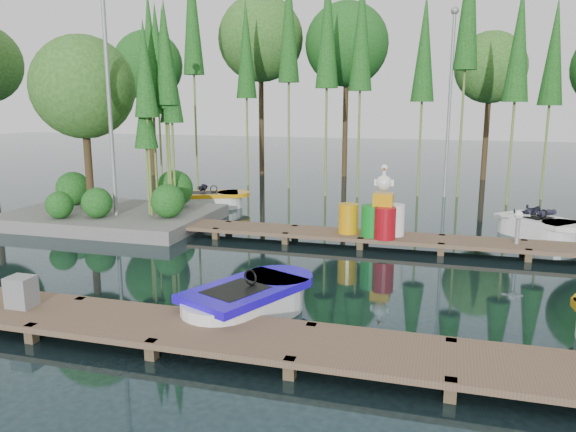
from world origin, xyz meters
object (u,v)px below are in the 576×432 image
(island, at_px, (103,120))
(utility_cabinet, at_px, (21,292))
(drum_cluster, at_px, (384,216))
(yellow_barrel, at_px, (348,218))
(boat_yellow_far, at_px, (211,200))
(boat_blue, at_px, (247,303))

(island, height_order, utility_cabinet, island)
(island, xyz_separation_m, drum_cluster, (8.86, -0.94, -2.33))
(yellow_barrel, height_order, drum_cluster, drum_cluster)
(boat_yellow_far, relative_size, drum_cluster, 1.51)
(utility_cabinet, bearing_deg, boat_blue, 19.55)
(utility_cabinet, xyz_separation_m, yellow_barrel, (4.45, 7.00, 0.13))
(boat_blue, xyz_separation_m, yellow_barrel, (0.80, 5.70, 0.42))
(drum_cluster, bearing_deg, utility_cabinet, -128.26)
(utility_cabinet, distance_m, yellow_barrel, 8.30)
(boat_blue, distance_m, boat_yellow_far, 10.69)
(boat_yellow_far, height_order, utility_cabinet, boat_yellow_far)
(island, bearing_deg, boat_blue, -42.40)
(island, xyz_separation_m, boat_yellow_far, (2.23, 3.03, -2.91))
(utility_cabinet, relative_size, yellow_barrel, 0.68)
(boat_yellow_far, distance_m, drum_cluster, 7.74)
(boat_blue, relative_size, drum_cluster, 1.63)
(utility_cabinet, bearing_deg, boat_yellow_far, 96.42)
(island, xyz_separation_m, utility_cabinet, (3.45, -7.79, -2.61))
(boat_blue, bearing_deg, yellow_barrel, 106.34)
(boat_blue, bearing_deg, drum_cluster, 96.83)
(island, bearing_deg, yellow_barrel, -5.71)
(utility_cabinet, bearing_deg, yellow_barrel, 57.54)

